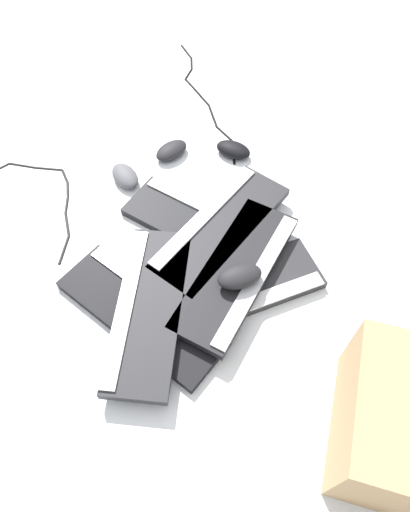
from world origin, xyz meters
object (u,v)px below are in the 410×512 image
(keyboard_5, at_px, (148,308))
(cardboard_box, at_px, (387,420))
(mouse_1, at_px, (171,151))
(keyboard_1, at_px, (142,312))
(keyboard_4, at_px, (238,272))
(keyboard_0, at_px, (202,226))
(keyboard_3, at_px, (221,228))
(mouse_0, at_px, (233,150))
(mouse_3, at_px, (240,276))
(mouse_2, at_px, (125,176))
(keyboard_2, at_px, (236,290))

(keyboard_5, height_order, cardboard_box, cardboard_box)
(mouse_1, bearing_deg, cardboard_box, -104.08)
(keyboard_1, xyz_separation_m, cardboard_box, (-0.31, -0.49, 0.09))
(keyboard_4, height_order, mouse_1, keyboard_4)
(keyboard_0, distance_m, keyboard_3, 0.07)
(mouse_1, relative_size, cardboard_box, 0.38)
(keyboard_3, distance_m, mouse_0, 0.33)
(cardboard_box, bearing_deg, keyboard_0, 30.42)
(keyboard_0, relative_size, keyboard_5, 0.97)
(keyboard_3, height_order, keyboard_5, same)
(keyboard_3, bearing_deg, keyboard_0, 58.42)
(keyboard_5, bearing_deg, mouse_3, -76.55)
(keyboard_3, relative_size, mouse_1, 3.91)
(mouse_2, distance_m, mouse_3, 0.50)
(mouse_2, xyz_separation_m, cardboard_box, (-0.75, -0.55, 0.09))
(keyboard_4, height_order, mouse_0, keyboard_4)
(keyboard_4, bearing_deg, mouse_3, 178.98)
(keyboard_0, distance_m, mouse_3, 0.23)
(keyboard_2, bearing_deg, keyboard_3, 8.25)
(keyboard_1, bearing_deg, mouse_2, 7.25)
(keyboard_0, relative_size, mouse_3, 4.05)
(keyboard_0, distance_m, mouse_0, 0.31)
(mouse_0, bearing_deg, cardboard_box, 134.18)
(keyboard_0, distance_m, mouse_1, 0.31)
(mouse_1, distance_m, mouse_2, 0.17)
(mouse_2, xyz_separation_m, mouse_3, (-0.40, -0.30, 0.06))
(keyboard_1, height_order, keyboard_2, same)
(mouse_0, bearing_deg, keyboard_5, 94.99)
(keyboard_5, xyz_separation_m, mouse_0, (0.55, -0.25, -0.02))
(mouse_0, bearing_deg, keyboard_0, 98.34)
(mouse_1, bearing_deg, keyboard_5, -135.98)
(keyboard_3, relative_size, keyboard_5, 0.94)
(mouse_0, bearing_deg, keyboard_4, 115.83)
(mouse_0, bearing_deg, keyboard_3, 108.46)
(keyboard_3, bearing_deg, keyboard_5, 140.21)
(mouse_2, bearing_deg, keyboard_5, 160.20)
(keyboard_4, xyz_separation_m, cardboard_box, (-0.39, -0.25, 0.06))
(mouse_0, xyz_separation_m, mouse_2, (-0.09, 0.33, 0.00))
(mouse_3, bearing_deg, keyboard_1, -3.30)
(keyboard_4, bearing_deg, cardboard_box, -147.50)
(keyboard_1, relative_size, keyboard_3, 1.00)
(keyboard_1, relative_size, mouse_0, 3.90)
(mouse_2, bearing_deg, keyboard_4, -170.25)
(mouse_3, xyz_separation_m, cardboard_box, (-0.35, -0.25, 0.03))
(keyboard_3, xyz_separation_m, cardboard_box, (-0.53, -0.28, 0.06))
(keyboard_3, distance_m, mouse_2, 0.35)
(mouse_1, bearing_deg, keyboard_1, -138.02)
(keyboard_0, height_order, mouse_1, mouse_1)
(keyboard_3, relative_size, mouse_0, 3.91)
(keyboard_5, relative_size, cardboard_box, 1.57)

